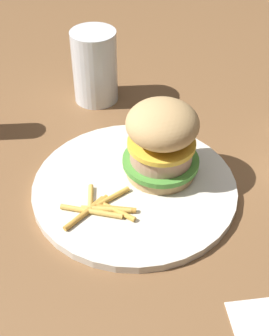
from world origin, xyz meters
name	(u,v)px	position (x,y,z in m)	size (l,w,h in m)	color
ground_plane	(139,196)	(0.00, 0.00, 0.00)	(1.60, 1.60, 0.00)	brown
plate	(134,187)	(0.01, -0.01, 0.01)	(0.28, 0.28, 0.01)	silver
sandwich	(162,140)	(-0.03, -0.04, 0.07)	(0.11, 0.11, 0.11)	tan
fries_pile	(99,208)	(0.05, 0.04, 0.02)	(0.10, 0.08, 0.01)	gold
drink_glass	(95,70)	(0.06, -0.25, 0.06)	(0.08, 0.08, 0.13)	silver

